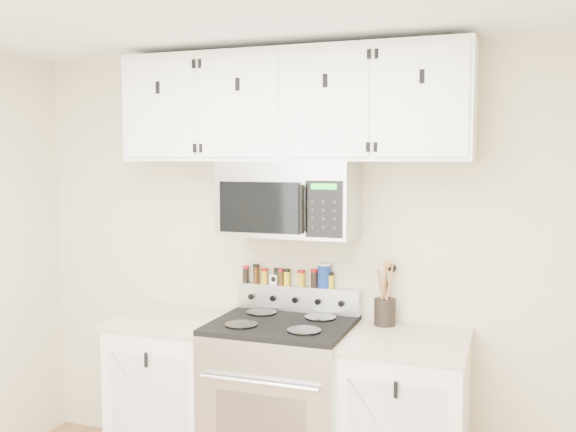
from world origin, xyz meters
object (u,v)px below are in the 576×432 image
at_px(utensil_crock, 385,310).
at_px(salt_canister, 324,276).
at_px(range, 282,403).
at_px(microwave, 289,199).

height_order(utensil_crock, salt_canister, utensil_crock).
bearing_deg(range, utensil_crock, 23.57).
relative_size(microwave, salt_canister, 5.34).
distance_m(microwave, salt_canister, 0.51).
height_order(range, salt_canister, salt_canister).
xyz_separation_m(microwave, salt_canister, (0.16, 0.16, -0.46)).
bearing_deg(microwave, range, -90.23).
relative_size(microwave, utensil_crock, 2.16).
bearing_deg(salt_canister, utensil_crock, -7.72).
bearing_deg(range, salt_canister, 60.03).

